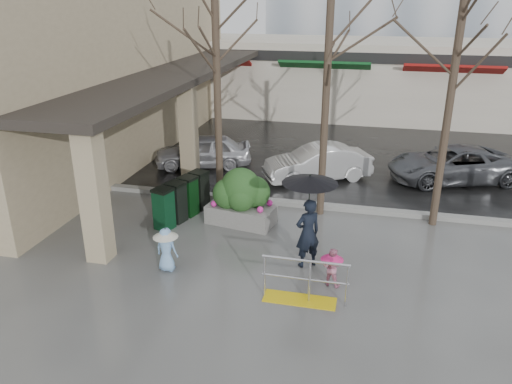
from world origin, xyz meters
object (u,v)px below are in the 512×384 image
at_px(planter, 241,197).
at_px(car_b, 318,163).
at_px(tree_midwest, 329,36).
at_px(car_a, 203,151).
at_px(tree_mideast, 457,53).
at_px(child_blue, 166,246).
at_px(child_pink, 332,264).
at_px(tree_west, 216,39).
at_px(car_c, 453,164).
at_px(handrail, 303,286).
at_px(woman, 309,212).
at_px(news_boxes, 182,199).

distance_m(planter, car_b, 4.55).
height_order(tree_midwest, car_a, tree_midwest).
xyz_separation_m(tree_mideast, car_b, (-3.76, 3.00, -4.23)).
relative_size(child_blue, car_a, 0.30).
bearing_deg(child_pink, tree_west, -33.03).
bearing_deg(planter, tree_mideast, 12.47).
xyz_separation_m(tree_mideast, planter, (-5.48, -1.21, -4.05)).
bearing_deg(car_c, child_pink, -42.06).
xyz_separation_m(handrail, tree_midwest, (-0.16, 4.80, 4.86)).
bearing_deg(tree_midwest, tree_mideast, -0.00).
bearing_deg(child_blue, tree_west, -84.91).
relative_size(child_pink, child_blue, 0.83).
distance_m(child_blue, car_a, 7.90).
height_order(planter, car_a, planter).
distance_m(tree_west, child_blue, 6.13).
bearing_deg(tree_west, handrail, -55.01).
relative_size(tree_mideast, car_c, 1.43).
bearing_deg(child_blue, car_c, -126.80).
bearing_deg(car_b, handrail, -23.13).
height_order(woman, planter, woman).
bearing_deg(car_b, tree_mideast, 23.73).
bearing_deg(news_boxes, planter, 18.99).
relative_size(car_a, car_c, 0.82).
distance_m(handrail, car_a, 9.72).
bearing_deg(planter, woman, -42.65).
height_order(news_boxes, car_a, car_a).
height_order(handrail, car_c, car_c).
xyz_separation_m(tree_west, tree_midwest, (3.20, 0.00, 0.15)).
relative_size(tree_mideast, news_boxes, 2.92).
relative_size(planter, car_c, 0.46).
distance_m(tree_west, tree_mideast, 6.50).
bearing_deg(car_a, tree_midwest, 36.98).
bearing_deg(woman, car_c, -156.41).
height_order(tree_mideast, car_b, tree_mideast).
xyz_separation_m(child_blue, car_c, (7.51, 8.22, -0.03)).
bearing_deg(woman, child_blue, -19.02).
height_order(car_b, car_c, same).
xyz_separation_m(tree_west, car_c, (7.47, 3.97, -4.45)).
height_order(tree_midwest, tree_mideast, tree_midwest).
relative_size(tree_west, car_c, 1.50).
relative_size(woman, child_pink, 2.58).
relative_size(handrail, car_c, 0.42).
distance_m(tree_west, planter, 4.56).
distance_m(planter, news_boxes, 1.81).
bearing_deg(woman, tree_west, -81.13).
xyz_separation_m(child_pink, child_blue, (-3.94, -0.24, 0.12)).
bearing_deg(child_blue, car_b, -105.36).
bearing_deg(car_b, car_a, -123.53).
distance_m(woman, planter, 3.07).
relative_size(handrail, child_blue, 1.70).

